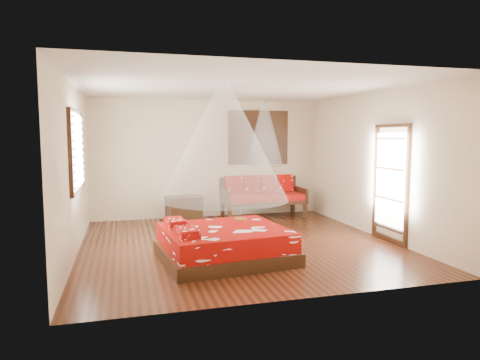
{
  "coord_description": "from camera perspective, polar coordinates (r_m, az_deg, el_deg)",
  "views": [
    {
      "loc": [
        -1.96,
        -7.34,
        1.96
      ],
      "look_at": [
        0.06,
        0.09,
        1.15
      ],
      "focal_mm": 32.0,
      "sensor_mm": 36.0,
      "label": 1
    }
  ],
  "objects": [
    {
      "name": "room",
      "position": [
        7.62,
        -0.26,
        1.79
      ],
      "size": [
        5.54,
        5.54,
        2.84
      ],
      "color": "black",
      "rests_on": "ground"
    },
    {
      "name": "bed",
      "position": [
        6.85,
        -2.21,
        -8.46
      ],
      "size": [
        2.12,
        1.96,
        0.63
      ],
      "rotation": [
        0.0,
        0.0,
        0.11
      ],
      "color": "black",
      "rests_on": "floor"
    },
    {
      "name": "daybed",
      "position": [
        10.35,
        2.98,
        -1.99
      ],
      "size": [
        1.96,
        0.87,
        0.98
      ],
      "color": "black",
      "rests_on": "floor"
    },
    {
      "name": "storage_chest",
      "position": [
        10.02,
        -7.5,
        -3.73
      ],
      "size": [
        0.87,
        0.7,
        0.54
      ],
      "rotation": [
        0.0,
        0.0,
        0.16
      ],
      "color": "black",
      "rests_on": "floor"
    },
    {
      "name": "shutter_panel",
      "position": [
        10.56,
        2.47,
        5.67
      ],
      "size": [
        1.52,
        0.06,
        1.32
      ],
      "color": "black",
      "rests_on": "wall_back"
    },
    {
      "name": "window_left",
      "position": [
        7.58,
        -20.91,
        3.64
      ],
      "size": [
        0.1,
        1.74,
        1.34
      ],
      "color": "black",
      "rests_on": "wall_left"
    },
    {
      "name": "glazed_door",
      "position": [
        8.25,
        19.42,
        -0.54
      ],
      "size": [
        0.08,
        1.02,
        2.16
      ],
      "color": "black",
      "rests_on": "floor"
    },
    {
      "name": "wine_tray",
      "position": [
        7.41,
        0.09,
        -5.0
      ],
      "size": [
        0.22,
        0.22,
        0.18
      ],
      "rotation": [
        0.0,
        0.0,
        -0.38
      ],
      "color": "brown",
      "rests_on": "bed"
    },
    {
      "name": "mosquito_net_main",
      "position": [
        6.64,
        -2.14,
        5.05
      ],
      "size": [
        2.01,
        2.01,
        1.8
      ],
      "primitive_type": "cone",
      "color": "white",
      "rests_on": "ceiling"
    },
    {
      "name": "mosquito_net_daybed",
      "position": [
        10.11,
        3.27,
        6.22
      ],
      "size": [
        0.88,
        0.88,
        1.5
      ],
      "primitive_type": "cone",
      "color": "white",
      "rests_on": "ceiling"
    }
  ]
}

